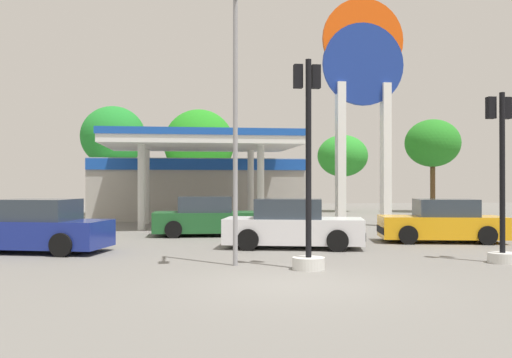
{
  "coord_description": "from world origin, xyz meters",
  "views": [
    {
      "loc": [
        -2.33,
        -11.53,
        2.08
      ],
      "look_at": [
        1.03,
        13.89,
        2.25
      ],
      "focal_mm": 40.26,
      "sensor_mm": 36.0,
      "label": 1
    }
  ],
  "objects": [
    {
      "name": "tree_4",
      "position": [
        15.4,
        27.07,
        4.87
      ],
      "size": [
        3.88,
        3.88,
        6.58
      ],
      "color": "brown",
      "rests_on": "ground"
    },
    {
      "name": "ground_plane",
      "position": [
        0.0,
        0.0,
        0.0
      ],
      "size": [
        90.0,
        90.0,
        0.0
      ],
      "primitive_type": "plane",
      "color": "slate",
      "rests_on": "ground"
    },
    {
      "name": "car_3",
      "position": [
        -6.68,
        6.38,
        0.72
      ],
      "size": [
        4.78,
        3.01,
        1.59
      ],
      "color": "black",
      "rests_on": "ground"
    },
    {
      "name": "traffic_signal_1",
      "position": [
        0.72,
        1.96,
        1.73
      ],
      "size": [
        0.78,
        0.78,
        5.04
      ],
      "color": "silver",
      "rests_on": "ground"
    },
    {
      "name": "traffic_signal_0",
      "position": [
        5.96,
        2.42,
        1.63
      ],
      "size": [
        0.75,
        0.75,
        4.43
      ],
      "color": "silver",
      "rests_on": "ground"
    },
    {
      "name": "corner_streetlamp",
      "position": [
        -0.96,
        2.62,
        4.11
      ],
      "size": [
        0.24,
        1.48,
        6.82
      ],
      "color": "gray",
      "rests_on": "ground"
    },
    {
      "name": "tree_3",
      "position": [
        9.24,
        28.5,
        4.0
      ],
      "size": [
        3.61,
        3.61,
        5.52
      ],
      "color": "brown",
      "rests_on": "ground"
    },
    {
      "name": "car_0",
      "position": [
        1.24,
        6.49,
        0.71
      ],
      "size": [
        4.7,
        2.81,
        1.57
      ],
      "color": "black",
      "rests_on": "ground"
    },
    {
      "name": "station_pole_sign",
      "position": [
        6.39,
        15.11,
        6.9
      ],
      "size": [
        3.98,
        0.56,
        10.97
      ],
      "color": "white",
      "rests_on": "ground"
    },
    {
      "name": "car_1",
      "position": [
        6.77,
        7.55,
        0.68
      ],
      "size": [
        4.48,
        2.57,
        1.51
      ],
      "color": "black",
      "rests_on": "ground"
    },
    {
      "name": "tree_1",
      "position": [
        -6.64,
        26.35,
        5.07
      ],
      "size": [
        4.14,
        4.14,
        7.03
      ],
      "color": "brown",
      "rests_on": "ground"
    },
    {
      "name": "tree_2",
      "position": [
        -1.09,
        27.13,
        4.7
      ],
      "size": [
        4.7,
        4.7,
        7.01
      ],
      "color": "brown",
      "rests_on": "ground"
    },
    {
      "name": "gas_station",
      "position": [
        -1.38,
        21.9,
        2.02
      ],
      "size": [
        11.82,
        13.59,
        4.41
      ],
      "color": "#ADA89E",
      "rests_on": "ground"
    },
    {
      "name": "car_2",
      "position": [
        -1.25,
        11.08,
        0.7
      ],
      "size": [
        4.38,
        2.09,
        1.54
      ],
      "color": "black",
      "rests_on": "ground"
    }
  ]
}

